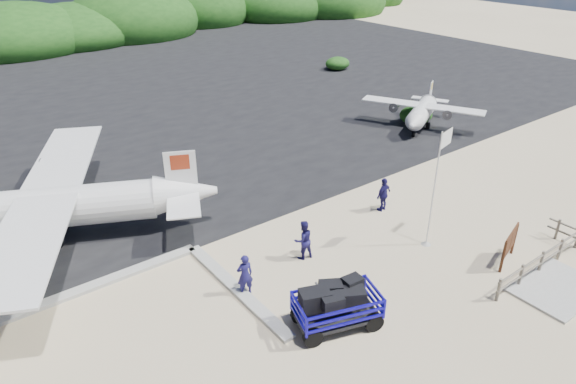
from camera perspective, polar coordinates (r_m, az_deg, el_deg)
name	(u,v)px	position (r m, az deg, el deg)	size (l,w,h in m)	color
ground	(347,267)	(21.67, 6.58, -8.25)	(160.00, 160.00, 0.00)	beige
asphalt_apron	(99,97)	(46.00, -20.22, 9.86)	(90.00, 50.00, 0.04)	#B2B2B2
lagoon	(124,340)	(19.09, -17.77, -15.36)	(9.00, 7.00, 0.40)	#B2B2B2
walkway_pad	(556,289)	(22.89, 27.62, -9.50)	(3.50, 2.50, 0.10)	#B2B2B2
vegetation_band	(26,47)	(69.74, -27.06, 14.13)	(124.00, 8.00, 4.40)	#B2B2B2
fence	(538,272)	(23.58, 26.06, -7.98)	(6.40, 2.00, 1.10)	#B2B2B2
baggage_cart	(336,326)	(18.84, 5.36, -14.56)	(3.19, 1.82, 1.59)	#120AA2
flagpole	(426,244)	(23.74, 15.07, -5.63)	(1.06, 0.44, 5.32)	white
signboard	(505,262)	(23.64, 23.01, -7.19)	(1.91, 0.18, 1.57)	#512B17
crew_a	(245,275)	(19.67, -4.82, -9.15)	(0.64, 0.42, 1.75)	#1A1654
crew_b	(303,240)	(21.61, 1.70, -5.34)	(0.86, 0.67, 1.77)	#1A1654
crew_c	(384,194)	(25.60, 10.58, -0.26)	(1.03, 0.43, 1.76)	#1A1654
aircraft_large	(297,81)	(48.25, 0.98, 12.28)	(16.11, 16.11, 4.83)	#B2B2B2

